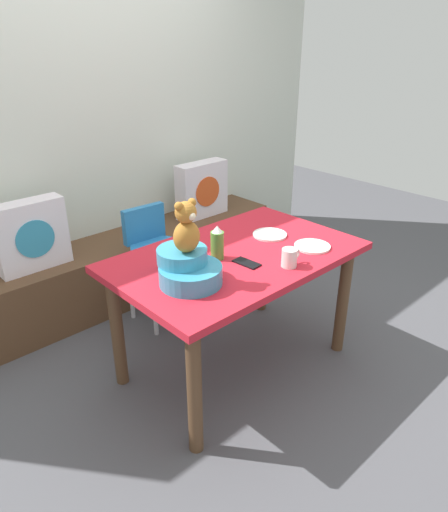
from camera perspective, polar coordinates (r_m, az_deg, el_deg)
ground_plane at (r=2.90m, az=1.38°, el=-13.03°), size 8.00×8.00×0.00m
back_wall at (r=3.49m, az=-15.83°, el=16.19°), size 4.40×0.10×2.60m
window_bench at (r=3.58m, az=-11.77°, el=-1.27°), size 2.60×0.44×0.46m
pillow_floral_left at (r=3.13m, az=-22.59°, el=2.32°), size 0.44×0.15×0.44m
pillow_floral_right at (r=3.79m, az=-2.73°, el=8.12°), size 0.44×0.15×0.44m
dining_table at (r=2.56m, az=1.53°, el=-1.84°), size 1.35×0.84×0.74m
highchair at (r=3.10m, az=-8.36°, el=0.72°), size 0.34×0.46×0.79m
infant_seat_teal at (r=2.20m, az=-4.45°, el=-1.55°), size 0.30×0.33×0.16m
teddy_bear at (r=2.11m, az=-4.63°, el=3.45°), size 0.13×0.12×0.25m
ketchup_bottle at (r=2.42m, az=-0.83°, el=1.56°), size 0.07×0.07×0.18m
coffee_mug at (r=2.38m, az=8.05°, el=-0.19°), size 0.12×0.08×0.09m
dinner_plate_near at (r=2.63m, az=10.76°, el=1.18°), size 0.20×0.20×0.01m
dinner_plate_far at (r=2.75m, az=5.63°, el=2.62°), size 0.20×0.20×0.01m
cell_phone at (r=2.40m, az=2.79°, el=-0.86°), size 0.08×0.15×0.01m
table_fork at (r=2.60m, az=-3.32°, el=1.30°), size 0.10×0.15×0.01m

